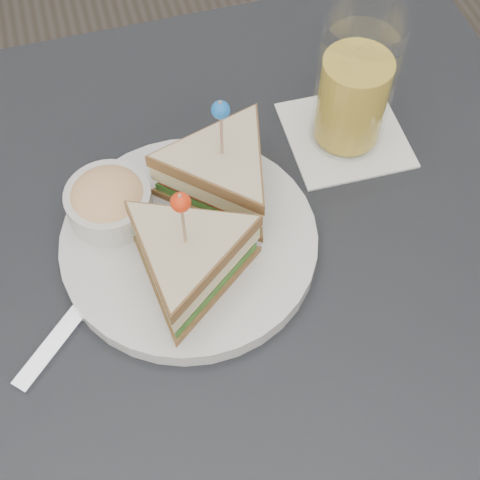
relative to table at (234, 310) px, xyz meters
name	(u,v)px	position (x,y,z in m)	size (l,w,h in m)	color
ground_plane	(236,463)	(0.00, 0.00, -0.67)	(3.50, 3.50, 0.00)	#3F3833
table	(234,310)	(0.00, 0.00, 0.00)	(0.80, 0.80, 0.75)	black
plate_meal	(193,220)	(-0.03, 0.05, 0.12)	(0.30, 0.30, 0.15)	silver
cutlery_knife	(89,299)	(-0.14, 0.01, 0.08)	(0.18, 0.18, 0.01)	white
drink_set	(354,89)	(0.17, 0.14, 0.15)	(0.13, 0.13, 0.17)	white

